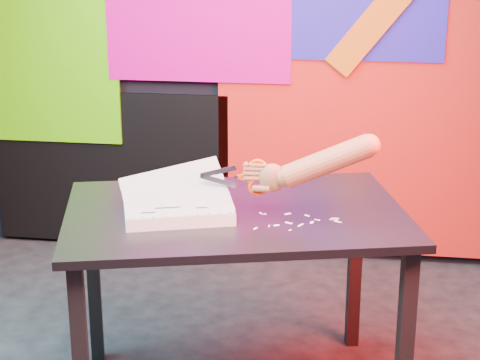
# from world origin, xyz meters

# --- Properties ---
(room) EXTENTS (3.01, 3.01, 2.71)m
(room) POSITION_xyz_m (0.00, 0.00, 1.35)
(room) COLOR black
(room) RESTS_ON ground
(backdrop) EXTENTS (2.88, 0.05, 2.08)m
(backdrop) POSITION_xyz_m (0.06, 1.46, 0.96)
(backdrop) COLOR red
(backdrop) RESTS_ON ground
(work_table) EXTENTS (1.36, 1.08, 0.75)m
(work_table) POSITION_xyz_m (0.15, 0.08, 0.66)
(work_table) COLOR black
(work_table) RESTS_ON ground
(printout_stack) EXTENTS (0.44, 0.37, 0.19)m
(printout_stack) POSITION_xyz_m (-0.04, 0.00, 0.77)
(printout_stack) COLOR white
(printout_stack) RESTS_ON work_table
(scissors) EXTENTS (0.24, 0.02, 0.13)m
(scissors) POSITION_xyz_m (0.22, 0.06, 0.88)
(scissors) COLOR #A5ABBA
(scissors) RESTS_ON printout_stack
(hand_forearm) EXTENTS (0.45, 0.10, 0.21)m
(hand_forearm) POSITION_xyz_m (0.44, 0.07, 0.94)
(hand_forearm) COLOR #986641
(hand_forearm) RESTS_ON work_table
(paper_clippings) EXTENTS (0.29, 0.18, 0.00)m
(paper_clippings) POSITION_xyz_m (0.38, 0.01, 0.75)
(paper_clippings) COLOR white
(paper_clippings) RESTS_ON work_table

